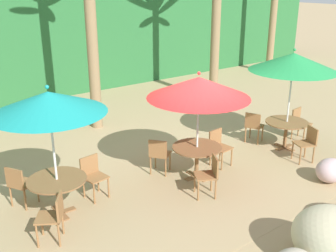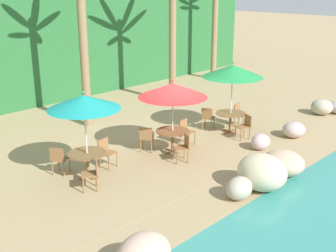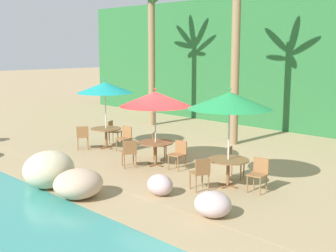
{
  "view_description": "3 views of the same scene",
  "coord_description": "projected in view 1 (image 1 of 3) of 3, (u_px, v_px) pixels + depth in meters",
  "views": [
    {
      "loc": [
        -5.64,
        -6.38,
        4.25
      ],
      "look_at": [
        -0.42,
        0.58,
        1.04
      ],
      "focal_mm": 43.19,
      "sensor_mm": 36.0,
      "label": 1
    },
    {
      "loc": [
        -9.92,
        -9.46,
        5.36
      ],
      "look_at": [
        -0.35,
        -0.14,
        0.92
      ],
      "focal_mm": 46.89,
      "sensor_mm": 36.0,
      "label": 2
    },
    {
      "loc": [
        9.92,
        -9.67,
        3.65
      ],
      "look_at": [
        -0.19,
        0.32,
        1.19
      ],
      "focal_mm": 48.69,
      "sensor_mm": 36.0,
      "label": 3
    }
  ],
  "objects": [
    {
      "name": "chair_teal_inland",
      "position": [
        19.0,
        183.0,
        7.8
      ],
      "size": [
        0.58,
        0.57,
        0.87
      ],
      "color": "olive",
      "rests_on": "ground"
    },
    {
      "name": "chair_teal_seaward",
      "position": [
        93.0,
        174.0,
        8.18
      ],
      "size": [
        0.48,
        0.48,
        0.87
      ],
      "color": "olive",
      "rests_on": "ground"
    },
    {
      "name": "dining_table_teal",
      "position": [
        57.0,
        185.0,
        7.52
      ],
      "size": [
        1.1,
        1.1,
        0.74
      ],
      "color": "brown",
      "rests_on": "ground"
    },
    {
      "name": "chair_red_seaward",
      "position": [
        219.0,
        145.0,
        9.59
      ],
      "size": [
        0.46,
        0.47,
        0.87
      ],
      "color": "olive",
      "rests_on": "ground"
    },
    {
      "name": "foliage_backdrop",
      "position": [
        43.0,
        13.0,
        15.16
      ],
      "size": [
        28.0,
        2.4,
        6.0
      ],
      "color": "#286633",
      "rests_on": "ground"
    },
    {
      "name": "chair_green_inland",
      "position": [
        254.0,
        125.0,
        10.88
      ],
      "size": [
        0.55,
        0.55,
        0.87
      ],
      "color": "olive",
      "rests_on": "ground"
    },
    {
      "name": "chair_teal_left",
      "position": [
        54.0,
        215.0,
        6.77
      ],
      "size": [
        0.59,
        0.58,
        0.87
      ],
      "color": "olive",
      "rests_on": "ground"
    },
    {
      "name": "umbrella_red",
      "position": [
        199.0,
        87.0,
        8.44
      ],
      "size": [
        2.21,
        2.21,
        2.43
      ],
      "color": "silver",
      "rests_on": "ground"
    },
    {
      "name": "rock_seawall",
      "position": [
        300.0,
        238.0,
        6.38
      ],
      "size": [
        16.29,
        3.32,
        0.98
      ],
      "color": "tan",
      "rests_on": "ground"
    },
    {
      "name": "dining_table_green",
      "position": [
        286.0,
        126.0,
        10.51
      ],
      "size": [
        1.1,
        1.1,
        0.74
      ],
      "color": "brown",
      "rests_on": "ground"
    },
    {
      "name": "chair_green_left",
      "position": [
        307.0,
        141.0,
        9.79
      ],
      "size": [
        0.56,
        0.55,
        0.87
      ],
      "color": "olive",
      "rests_on": "ground"
    },
    {
      "name": "chair_green_seaward",
      "position": [
        299.0,
        121.0,
        11.16
      ],
      "size": [
        0.47,
        0.48,
        0.87
      ],
      "color": "olive",
      "rests_on": "ground"
    },
    {
      "name": "terrace_deck",
      "position": [
        197.0,
        171.0,
        9.43
      ],
      "size": [
        18.0,
        5.2,
        0.01
      ],
      "color": "tan",
      "rests_on": "ground"
    },
    {
      "name": "dining_table_red",
      "position": [
        197.0,
        152.0,
        8.95
      ],
      "size": [
        1.1,
        1.1,
        0.74
      ],
      "color": "brown",
      "rests_on": "ground"
    },
    {
      "name": "ground_plane",
      "position": [
        197.0,
        171.0,
        9.43
      ],
      "size": [
        120.0,
        120.0,
        0.0
      ],
      "primitive_type": "plane",
      "color": "tan"
    },
    {
      "name": "umbrella_teal",
      "position": [
        49.0,
        102.0,
        6.96
      ],
      "size": [
        2.02,
        2.02,
        2.53
      ],
      "color": "silver",
      "rests_on": "ground"
    },
    {
      "name": "chair_red_left",
      "position": [
        210.0,
        173.0,
        8.2
      ],
      "size": [
        0.58,
        0.57,
        0.87
      ],
      "color": "olive",
      "rests_on": "ground"
    },
    {
      "name": "umbrella_green",
      "position": [
        293.0,
        62.0,
        9.93
      ],
      "size": [
        2.18,
        2.18,
        2.63
      ],
      "color": "silver",
      "rests_on": "ground"
    },
    {
      "name": "chair_red_inland",
      "position": [
        159.0,
        153.0,
        9.12
      ],
      "size": [
        0.59,
        0.59,
        0.87
      ],
      "color": "olive",
      "rests_on": "ground"
    }
  ]
}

